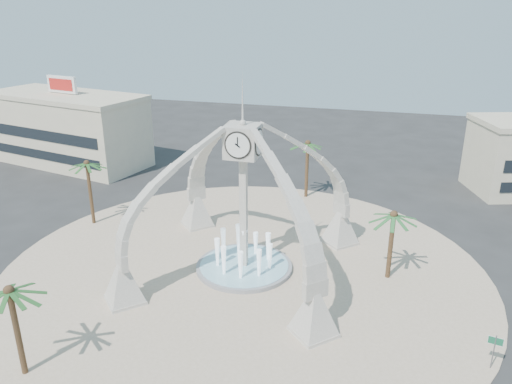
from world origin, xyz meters
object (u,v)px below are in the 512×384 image
(palm_west, at_px, (87,164))
(street_sign, at_px, (495,345))
(clock_tower, at_px, (243,197))
(palm_south, at_px, (9,292))
(fountain, at_px, (244,266))
(palm_east, at_px, (394,215))
(palm_north, at_px, (308,144))

(palm_west, xyz_separation_m, street_sign, (35.40, -12.20, -4.53))
(clock_tower, xyz_separation_m, street_sign, (18.02, -7.50, -4.76))
(palm_west, xyz_separation_m, palm_south, (8.44, -20.33, -0.60))
(fountain, height_order, palm_south, palm_south)
(palm_east, distance_m, palm_south, 26.99)
(palm_north, distance_m, palm_south, 35.23)
(clock_tower, relative_size, fountain, 2.24)
(clock_tower, relative_size, palm_east, 2.85)
(fountain, height_order, street_sign, fountain)
(palm_north, bearing_deg, street_sign, -57.55)
(street_sign, bearing_deg, palm_west, 171.93)
(fountain, bearing_deg, palm_north, 84.02)
(clock_tower, bearing_deg, street_sign, -22.59)
(palm_west, bearing_deg, street_sign, -19.02)
(fountain, bearing_deg, clock_tower, -90.00)
(fountain, distance_m, palm_south, 18.78)
(palm_south, bearing_deg, street_sign, 16.77)
(palm_east, height_order, street_sign, palm_east)
(palm_east, relative_size, street_sign, 2.60)
(palm_west, bearing_deg, clock_tower, -15.15)
(clock_tower, xyz_separation_m, palm_west, (-17.37, 4.70, -0.23))
(fountain, xyz_separation_m, palm_south, (-8.94, -15.62, 5.37))
(palm_east, bearing_deg, palm_north, 121.26)
(palm_south, distance_m, street_sign, 28.43)
(street_sign, bearing_deg, palm_east, 135.37)
(clock_tower, bearing_deg, palm_east, 9.33)
(palm_east, relative_size, palm_south, 0.97)
(clock_tower, height_order, fountain, clock_tower)
(palm_west, relative_size, palm_north, 0.99)
(fountain, bearing_deg, palm_south, -119.77)
(palm_west, height_order, palm_south, palm_west)
(palm_west, relative_size, palm_south, 1.09)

